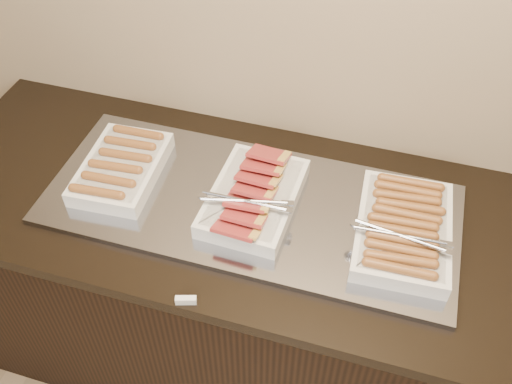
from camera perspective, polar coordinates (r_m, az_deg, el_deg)
counter at (r=2.03m, az=-0.03°, el=-10.15°), size 2.06×0.76×0.90m
warming_tray at (r=1.67m, az=-0.61°, el=-1.29°), size 1.20×0.50×0.02m
dish_left at (r=1.77m, az=-13.30°, el=2.41°), size 0.24×0.34×0.07m
dish_center at (r=1.63m, az=-0.27°, el=-0.46°), size 0.27×0.38×0.09m
dish_right at (r=1.60m, az=14.50°, el=-3.61°), size 0.28×0.39×0.08m
label_holder at (r=1.48m, az=-7.02°, el=-10.69°), size 0.06×0.03×0.02m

